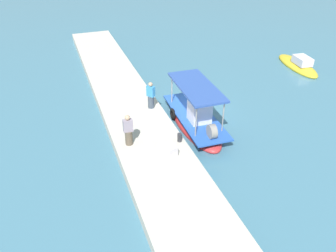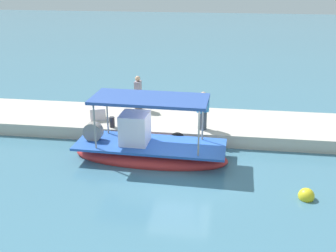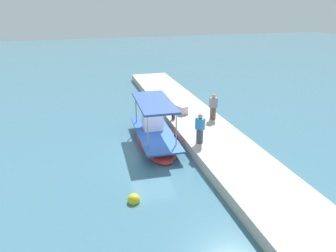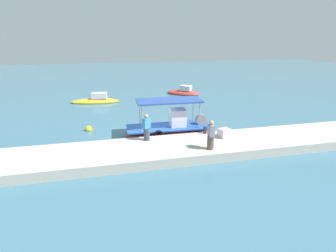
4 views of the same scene
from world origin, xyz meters
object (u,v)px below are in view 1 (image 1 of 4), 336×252
at_px(marker_buoy, 192,80).
at_px(main_fishing_boat, 195,119).
at_px(cargo_crate, 169,150).
at_px(fisherman_by_crate, 128,131).
at_px(fisherman_near_bollard, 151,96).
at_px(mooring_bollard, 180,138).
at_px(moored_boat_near, 298,65).

bearing_deg(marker_buoy, main_fishing_boat, -21.72).
bearing_deg(marker_buoy, cargo_crate, -29.85).
height_order(main_fishing_boat, fisherman_by_crate, main_fishing_boat).
xyz_separation_m(fisherman_near_bollard, fisherman_by_crate, (3.41, -2.27, 0.01)).
distance_m(mooring_bollard, moored_boat_near, 15.66).
relative_size(cargo_crate, marker_buoy, 1.31).
xyz_separation_m(mooring_bollard, marker_buoy, (-7.93, 4.16, -0.72)).
relative_size(main_fishing_boat, marker_buoy, 11.67).
distance_m(fisherman_by_crate, cargo_crate, 2.39).
distance_m(main_fishing_boat, cargo_crate, 4.07).
relative_size(main_fishing_boat, moored_boat_near, 1.18).
bearing_deg(cargo_crate, marker_buoy, 150.15).
bearing_deg(fisherman_by_crate, main_fishing_boat, 106.95).
xyz_separation_m(mooring_bollard, moored_boat_near, (-7.63, 13.66, -0.64)).
bearing_deg(main_fishing_boat, cargo_crate, -42.71).
height_order(mooring_bollard, marker_buoy, mooring_bollard).
height_order(main_fishing_boat, mooring_bollard, main_fishing_boat).
bearing_deg(moored_boat_near, main_fishing_boat, -64.63).
relative_size(fisherman_near_bollard, marker_buoy, 3.16).
height_order(fisherman_near_bollard, marker_buoy, fisherman_near_bollard).
relative_size(fisherman_by_crate, marker_buoy, 3.20).
bearing_deg(mooring_bollard, marker_buoy, 152.29).
bearing_deg(marker_buoy, moored_boat_near, 88.22).
bearing_deg(fisherman_near_bollard, moored_boat_near, 104.27).
bearing_deg(fisherman_by_crate, marker_buoy, 137.00).
height_order(mooring_bollard, moored_boat_near, mooring_bollard).
height_order(main_fishing_boat, moored_boat_near, main_fishing_boat).
height_order(main_fishing_boat, fisherman_near_bollard, main_fishing_boat).
relative_size(main_fishing_boat, cargo_crate, 8.88).
height_order(fisherman_by_crate, mooring_bollard, fisherman_by_crate).
distance_m(fisherman_near_bollard, cargo_crate, 5.09).
height_order(fisherman_by_crate, moored_boat_near, fisherman_by_crate).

